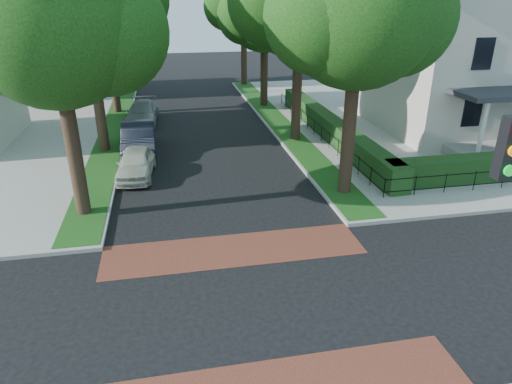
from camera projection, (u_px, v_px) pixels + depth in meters
ground at (251, 307)px, 13.02m from camera, size 120.00×120.00×0.00m
sidewalk_ne at (464, 113)px, 33.50m from camera, size 30.00×30.00×0.15m
crosswalk_far at (234, 250)px, 15.89m from camera, size 9.00×2.20×0.01m
grass_strip_ne at (277, 121)px, 31.06m from camera, size 1.60×29.80×0.02m
grass_strip_nw at (113, 130)px, 29.15m from camera, size 1.60×29.80×0.02m
tree_right_near at (359, 10)px, 17.43m from camera, size 7.75×6.67×10.66m
tree_right_far at (265, 12)px, 32.98m from camera, size 7.25×6.23×9.74m
tree_right_back at (244, 4)px, 40.92m from camera, size 7.50×6.45×10.20m
tree_left_near at (57, 23)px, 15.63m from camera, size 7.50×6.45×10.20m
tree_left_far at (107, 10)px, 30.94m from camera, size 7.00×6.02×9.86m
tree_left_back at (117, 2)px, 38.92m from camera, size 7.75×6.66×10.44m
hedge_main_road at (331, 127)px, 27.55m from camera, size 1.00×18.00×1.20m
fence_main_road at (318, 130)px, 27.47m from camera, size 0.06×18.00×0.90m
house_victorian at (483, 31)px, 27.98m from camera, size 13.00×13.05×12.48m
parked_car_front at (136, 163)px, 21.97m from camera, size 1.93×4.13×1.37m
parked_car_middle at (139, 138)px, 25.26m from camera, size 1.88×5.06×1.65m
parked_car_rear at (142, 113)px, 31.01m from camera, size 2.20×4.94×1.41m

